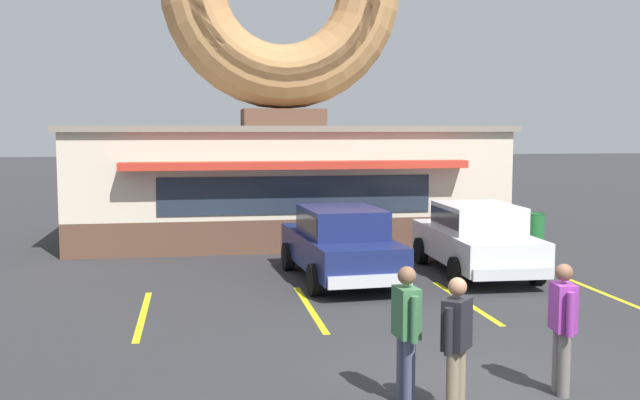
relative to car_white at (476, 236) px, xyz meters
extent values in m
plane|color=#2D2D30|center=(-2.54, -7.58, -0.87)|extent=(160.00, 160.00, 0.00)
cube|color=brown|center=(-3.63, 6.42, -0.42)|extent=(12.00, 6.00, 0.90)
cube|color=beige|center=(-3.63, 6.42, 1.18)|extent=(12.00, 6.00, 2.30)
cube|color=gray|center=(-3.63, 6.42, 2.41)|extent=(12.30, 6.30, 0.16)
cube|color=red|center=(-3.63, 3.12, 1.48)|extent=(9.00, 0.60, 0.20)
cube|color=#232D3D|center=(-3.63, 3.41, 0.68)|extent=(7.20, 0.03, 1.00)
cube|color=brown|center=(-3.63, 6.42, 2.74)|extent=(2.40, 1.80, 0.50)
cube|color=silver|center=(0.00, 0.05, -0.21)|extent=(1.88, 4.45, 0.68)
cube|color=silver|center=(0.00, -0.10, 0.43)|extent=(1.62, 2.14, 0.60)
cube|color=#232D3D|center=(0.00, -0.10, 0.45)|extent=(1.64, 2.06, 0.36)
cube|color=silver|center=(0.06, 2.28, -0.45)|extent=(1.67, 0.15, 0.24)
cube|color=silver|center=(-0.06, -2.18, -0.45)|extent=(1.67, 0.15, 0.24)
cylinder|color=black|center=(-0.84, 1.44, -0.55)|extent=(0.24, 0.65, 0.64)
cylinder|color=black|center=(0.92, 1.39, -0.55)|extent=(0.24, 0.65, 0.64)
cylinder|color=black|center=(-0.92, -1.29, -0.55)|extent=(0.24, 0.65, 0.64)
cylinder|color=black|center=(0.84, -1.33, -0.55)|extent=(0.24, 0.65, 0.64)
cube|color=navy|center=(-3.17, -0.15, -0.21)|extent=(2.06, 4.51, 0.68)
cube|color=navy|center=(-3.16, -0.30, 0.43)|extent=(1.70, 2.20, 0.60)
cube|color=#232D3D|center=(-3.16, -0.30, 0.45)|extent=(1.72, 2.12, 0.36)
cube|color=silver|center=(-3.32, 2.08, -0.45)|extent=(1.67, 0.21, 0.24)
cube|color=silver|center=(-3.02, -2.37, -0.45)|extent=(1.67, 0.21, 0.24)
cylinder|color=black|center=(-4.14, 1.15, -0.55)|extent=(0.26, 0.65, 0.64)
cylinder|color=black|center=(-2.38, 1.27, -0.55)|extent=(0.26, 0.65, 0.64)
cylinder|color=black|center=(-3.95, -1.57, -0.55)|extent=(0.26, 0.65, 0.64)
cylinder|color=black|center=(-2.20, -1.45, -0.55)|extent=(0.26, 0.65, 0.64)
cylinder|color=slate|center=(-1.79, -7.40, -0.47)|extent=(0.15, 0.15, 0.81)
cylinder|color=slate|center=(-1.81, -7.60, -0.47)|extent=(0.15, 0.15, 0.81)
cube|color=#8C3393|center=(-1.80, -7.50, 0.23)|extent=(0.29, 0.41, 0.59)
cylinder|color=#8C3393|center=(-1.77, -7.25, 0.20)|extent=(0.10, 0.10, 0.54)
cylinder|color=#8C3393|center=(-1.83, -7.75, 0.20)|extent=(0.10, 0.10, 0.54)
sphere|color=brown|center=(-1.80, -7.50, 0.67)|extent=(0.22, 0.22, 0.22)
cylinder|color=#7F7056|center=(-3.29, -7.92, -0.47)|extent=(0.15, 0.15, 0.80)
cylinder|color=#7F7056|center=(-3.42, -8.07, -0.47)|extent=(0.15, 0.15, 0.80)
cube|color=black|center=(-3.35, -7.99, 0.22)|extent=(0.43, 0.44, 0.58)
cylinder|color=black|center=(-3.19, -7.81, 0.19)|extent=(0.10, 0.10, 0.54)
cylinder|color=black|center=(-3.52, -8.18, 0.19)|extent=(0.10, 0.10, 0.54)
sphere|color=#9E7051|center=(-3.35, -7.99, 0.65)|extent=(0.21, 0.21, 0.21)
cylinder|color=#474C66|center=(-3.79, -7.60, -0.46)|extent=(0.15, 0.15, 0.82)
cylinder|color=#474C66|center=(-3.81, -7.40, -0.46)|extent=(0.15, 0.15, 0.82)
cube|color=#386B42|center=(-3.80, -7.50, 0.25)|extent=(0.28, 0.40, 0.60)
cylinder|color=#386B42|center=(-3.77, -7.74, 0.22)|extent=(0.10, 0.10, 0.55)
cylinder|color=#386B42|center=(-3.83, -7.25, 0.22)|extent=(0.10, 0.10, 0.55)
sphere|color=brown|center=(-3.80, -7.50, 0.69)|extent=(0.22, 0.22, 0.22)
cylinder|color=#1E662D|center=(2.94, 3.21, -0.40)|extent=(0.56, 0.56, 0.95)
torus|color=#123D1B|center=(2.94, 3.21, 0.08)|extent=(0.57, 0.57, 0.05)
cube|color=yellow|center=(-7.21, -2.58, -0.87)|extent=(0.12, 3.60, 0.01)
cube|color=yellow|center=(-4.21, -2.58, -0.87)|extent=(0.12, 3.60, 0.01)
cube|color=yellow|center=(-1.21, -2.58, -0.87)|extent=(0.12, 3.60, 0.01)
cube|color=yellow|center=(1.79, -2.58, -0.87)|extent=(0.12, 3.60, 0.01)
camera|label=1|loc=(-6.27, -15.94, 2.45)|focal=42.00mm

